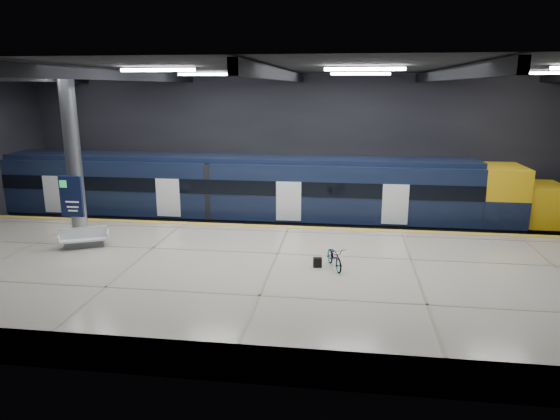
# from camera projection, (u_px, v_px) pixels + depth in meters

# --- Properties ---
(ground) EXTENTS (30.00, 30.00, 0.00)m
(ground) POSITION_uv_depth(u_px,v_px,m) (281.00, 271.00, 20.37)
(ground) COLOR black
(ground) RESTS_ON ground
(room_shell) EXTENTS (30.10, 16.10, 8.05)m
(room_shell) POSITION_uv_depth(u_px,v_px,m) (281.00, 130.00, 19.00)
(room_shell) COLOR black
(room_shell) RESTS_ON ground
(platform) EXTENTS (30.00, 11.00, 1.10)m
(platform) POSITION_uv_depth(u_px,v_px,m) (272.00, 282.00, 17.83)
(platform) COLOR #BDB39F
(platform) RESTS_ON ground
(safety_strip) EXTENTS (30.00, 0.40, 0.01)m
(safety_strip) POSITION_uv_depth(u_px,v_px,m) (289.00, 227.00, 22.75)
(safety_strip) COLOR gold
(safety_strip) RESTS_ON platform
(rails) EXTENTS (30.00, 1.52, 0.16)m
(rails) POSITION_uv_depth(u_px,v_px,m) (295.00, 232.00, 25.64)
(rails) COLOR gray
(rails) RESTS_ON ground
(train) EXTENTS (29.40, 2.84, 3.79)m
(train) POSITION_uv_depth(u_px,v_px,m) (268.00, 193.00, 25.34)
(train) COLOR black
(train) RESTS_ON ground
(bench) EXTENTS (2.02, 1.49, 0.83)m
(bench) POSITION_uv_depth(u_px,v_px,m) (84.00, 240.00, 19.83)
(bench) COLOR #595B60
(bench) RESTS_ON platform
(bicycle) EXTENTS (1.01, 1.63, 0.81)m
(bicycle) POSITION_uv_depth(u_px,v_px,m) (335.00, 257.00, 17.53)
(bicycle) COLOR #99999E
(bicycle) RESTS_ON platform
(pannier_bag) EXTENTS (0.33, 0.23, 0.35)m
(pannier_bag) POSITION_uv_depth(u_px,v_px,m) (317.00, 262.00, 17.66)
(pannier_bag) COLOR black
(pannier_bag) RESTS_ON platform
(info_column) EXTENTS (0.90, 0.78, 6.90)m
(info_column) POSITION_uv_depth(u_px,v_px,m) (73.00, 163.00, 19.34)
(info_column) COLOR #9EA0A5
(info_column) RESTS_ON platform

